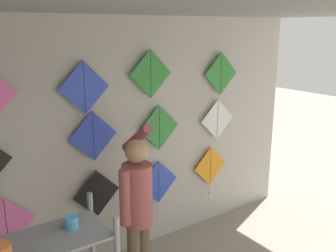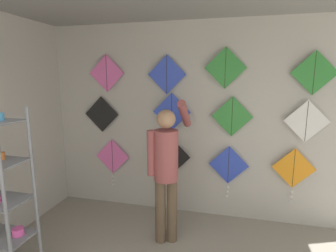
# 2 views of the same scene
# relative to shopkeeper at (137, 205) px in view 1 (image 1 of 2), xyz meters

# --- Properties ---
(back_panel) EXTENTS (5.25, 0.06, 2.80)m
(back_panel) POSITION_rel_shopkeeper_xyz_m (0.26, 0.81, 0.40)
(back_panel) COLOR #BCB7AD
(back_panel) RESTS_ON ground
(ceiling_slab) EXTENTS (5.25, 4.21, 0.04)m
(ceiling_slab) POSITION_rel_shopkeeper_xyz_m (0.26, -0.92, 1.82)
(ceiling_slab) COLOR gray
(shopkeeper) EXTENTS (0.43, 0.67, 1.78)m
(shopkeeper) POSITION_rel_shopkeeper_xyz_m (0.00, 0.00, 0.00)
(shopkeeper) COLOR brown
(shopkeeper) RESTS_ON ground
(kite_0) EXTENTS (0.55, 0.04, 0.76)m
(kite_0) POSITION_rel_shopkeeper_xyz_m (-1.06, 0.72, -0.24)
(kite_0) COLOR pink
(kite_1) EXTENTS (0.55, 0.01, 0.55)m
(kite_1) POSITION_rel_shopkeeper_xyz_m (-0.10, 0.72, -0.12)
(kite_1) COLOR black
(kite_2) EXTENTS (0.55, 0.04, 0.76)m
(kite_2) POSITION_rel_shopkeeper_xyz_m (0.72, 0.72, -0.23)
(kite_2) COLOR blue
(kite_3) EXTENTS (0.55, 0.04, 0.76)m
(kite_3) POSITION_rel_shopkeeper_xyz_m (1.57, 0.72, -0.21)
(kite_3) COLOR orange
(kite_5) EXTENTS (0.55, 0.01, 0.55)m
(kite_5) POSITION_rel_shopkeeper_xyz_m (-0.10, 0.72, 0.54)
(kite_5) COLOR blue
(kite_6) EXTENTS (0.55, 0.01, 0.55)m
(kite_6) POSITION_rel_shopkeeper_xyz_m (0.74, 0.72, 0.50)
(kite_6) COLOR #338C38
(kite_7) EXTENTS (0.55, 0.01, 0.55)m
(kite_7) POSITION_rel_shopkeeper_xyz_m (1.67, 0.72, 0.47)
(kite_7) COLOR white
(kite_9) EXTENTS (0.55, 0.01, 0.55)m
(kite_9) POSITION_rel_shopkeeper_xyz_m (-0.18, 0.72, 1.07)
(kite_9) COLOR blue
(kite_10) EXTENTS (0.55, 0.01, 0.55)m
(kite_10) POSITION_rel_shopkeeper_xyz_m (0.63, 0.72, 1.15)
(kite_10) COLOR #338C38
(kite_11) EXTENTS (0.55, 0.01, 0.55)m
(kite_11) POSITION_rel_shopkeeper_xyz_m (1.71, 0.72, 1.08)
(kite_11) COLOR #338C38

